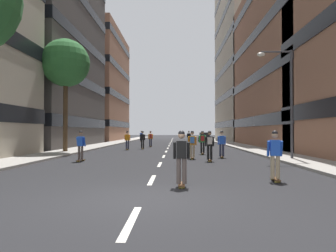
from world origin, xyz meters
The scene contains 23 objects.
ground_plane centered at (0.00, 31.38, 0.00)m, with size 188.29×188.29×0.00m, color black.
sidewalk_left centered at (-8.08, 35.30, 0.07)m, with size 2.72×86.30×0.14m, color #9E9991.
sidewalk_right centered at (8.08, 35.30, 0.07)m, with size 2.72×86.30×0.14m, color #9E9991.
lane_markings centered at (0.00, 33.00, 0.00)m, with size 0.16×72.20×0.01m.
building_left_mid centered at (-15.90, 25.91, 13.62)m, with size 13.05×18.49×27.06m.
building_left_far centered at (-15.90, 47.87, 10.13)m, with size 13.05×19.57×20.09m.
building_right_mid centered at (15.90, 25.91, 9.54)m, with size 13.05×23.31×18.90m.
building_right_far centered at (15.90, 47.87, 17.28)m, with size 13.05×22.50×34.38m.
parked_car_near centered at (5.52, 42.59, 0.70)m, with size 1.82×4.40×1.52m.
street_tree_near centered at (-8.08, 16.20, 7.22)m, with size 3.83×3.83×9.05m.
streetlamp_right centered at (7.44, 10.43, 4.14)m, with size 2.13×0.30×6.50m.
skater_0 centered at (3.86, 12.07, 0.98)m, with size 0.55×0.92×1.78m.
skater_1 centered at (-2.44, 21.59, 0.98)m, with size 0.56×0.92×1.78m.
skater_2 centered at (-3.71, 20.23, 0.98)m, with size 0.54×0.91×1.78m.
skater_3 centered at (2.81, 9.71, 1.02)m, with size 0.54×0.91×1.78m.
skater_4 centered at (2.85, 15.04, 1.02)m, with size 0.54×0.91×1.78m.
skater_5 centered at (2.59, 33.68, 0.98)m, with size 0.57×0.92×1.78m.
skater_6 centered at (4.34, 2.83, 0.98)m, with size 0.55×0.92×1.78m.
skater_7 centered at (1.88, 11.20, 1.02)m, with size 0.55×0.91×1.78m.
skater_8 centered at (-4.64, 9.39, 0.98)m, with size 0.56×0.92×1.78m.
skater_9 centered at (-4.99, 42.36, 0.98)m, with size 0.56×0.92×1.78m.
skater_10 centered at (1.04, 1.72, 0.98)m, with size 0.53×0.90×1.78m.
skater_11 centered at (-2.00, 25.63, 1.02)m, with size 0.56×0.92×1.78m.
Camera 1 is at (0.88, -7.84, 1.76)m, focal length 32.25 mm.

